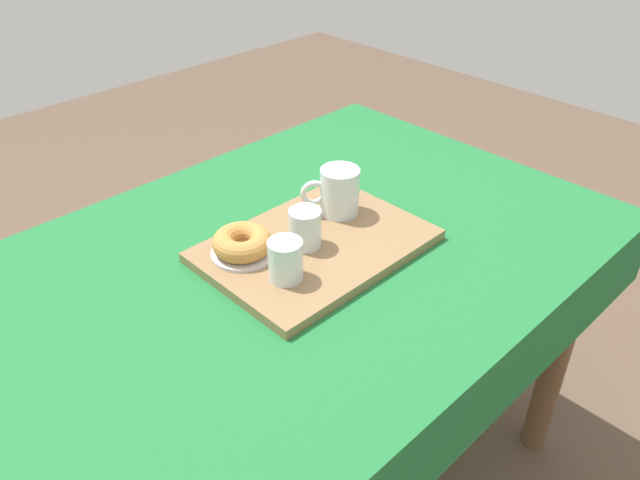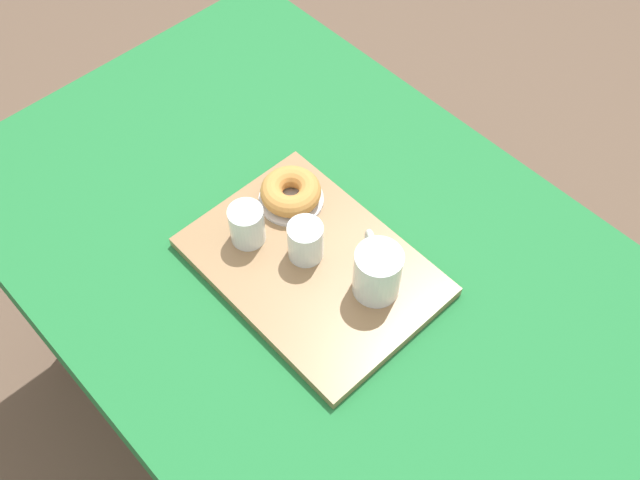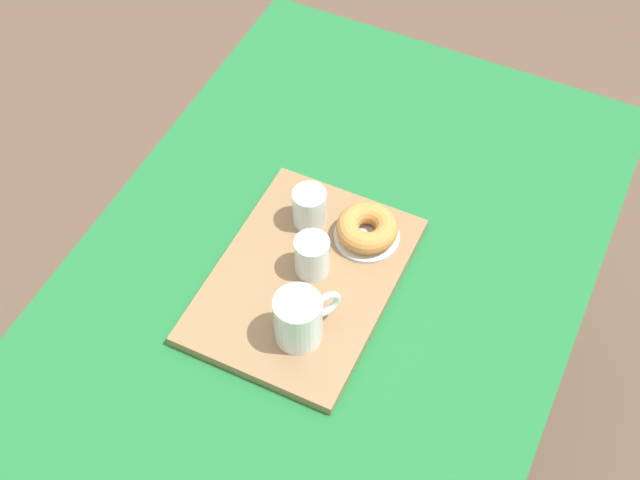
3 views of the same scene
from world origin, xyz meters
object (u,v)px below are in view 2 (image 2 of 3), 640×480
object	(u,v)px
water_glass_near	(306,243)
donut_plate_left	(291,200)
water_glass_far	(247,226)
sugar_donut_left	(291,191)
dining_table	(308,276)
tea_mug_left	(377,273)
serving_tray	(312,266)

from	to	relation	value
water_glass_near	donut_plate_left	distance (m)	0.13
water_glass_far	water_glass_near	bearing A→B (deg)	28.24
sugar_donut_left	water_glass_far	bearing A→B (deg)	-85.05
water_glass_near	donut_plate_left	bearing A→B (deg)	150.58
dining_table	water_glass_far	distance (m)	0.19
tea_mug_left	water_glass_far	distance (m)	0.25
serving_tray	water_glass_near	world-z (taller)	water_glass_near
serving_tray	water_glass_far	size ratio (longest dim) A/B	5.57
tea_mug_left	water_glass_near	world-z (taller)	tea_mug_left
dining_table	serving_tray	distance (m)	0.12
dining_table	tea_mug_left	xyz separation A→B (m)	(0.15, 0.02, 0.17)
sugar_donut_left	water_glass_near	bearing A→B (deg)	-29.42
dining_table	donut_plate_left	distance (m)	0.16
serving_tray	tea_mug_left	world-z (taller)	tea_mug_left
serving_tray	water_glass_near	xyz separation A→B (m)	(-0.02, 0.01, 0.04)
tea_mug_left	sugar_donut_left	bearing A→B (deg)	175.39
tea_mug_left	donut_plate_left	xyz separation A→B (m)	(-0.24, 0.02, -0.04)
dining_table	sugar_donut_left	bearing A→B (deg)	155.57
dining_table	water_glass_far	bearing A→B (deg)	-136.44
dining_table	sugar_donut_left	size ratio (longest dim) A/B	11.78
dining_table	tea_mug_left	distance (m)	0.23
dining_table	tea_mug_left	bearing A→B (deg)	7.35
water_glass_near	water_glass_far	distance (m)	0.11
serving_tray	tea_mug_left	xyz separation A→B (m)	(0.11, 0.05, 0.06)
serving_tray	donut_plate_left	distance (m)	0.14
dining_table	water_glass_far	world-z (taller)	water_glass_far
sugar_donut_left	serving_tray	bearing A→B (deg)	-26.88
serving_tray	water_glass_far	distance (m)	0.14
water_glass_near	donut_plate_left	size ratio (longest dim) A/B	0.63
donut_plate_left	sugar_donut_left	xyz separation A→B (m)	(0.00, 0.00, 0.02)
tea_mug_left	water_glass_near	xyz separation A→B (m)	(-0.13, -0.04, -0.01)
water_glass_near	water_glass_far	xyz separation A→B (m)	(-0.10, -0.05, 0.00)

